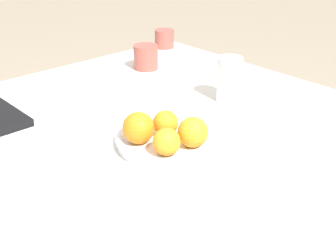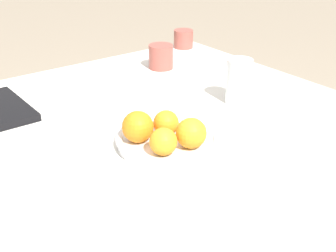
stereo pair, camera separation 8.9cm
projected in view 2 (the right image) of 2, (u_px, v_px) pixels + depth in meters
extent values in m
cube|color=silver|center=(117.00, 219.00, 1.42)|extent=(1.27, 0.87, 0.71)
cylinder|color=silver|center=(168.00, 141.00, 1.10)|extent=(0.24, 0.24, 0.02)
torus|color=silver|center=(168.00, 138.00, 1.10)|extent=(0.25, 0.25, 0.02)
sphere|color=orange|center=(166.00, 123.00, 1.10)|extent=(0.06, 0.06, 0.06)
sphere|color=orange|center=(163.00, 142.00, 1.01)|extent=(0.06, 0.06, 0.06)
sphere|color=orange|center=(191.00, 133.00, 1.04)|extent=(0.07, 0.07, 0.07)
sphere|color=orange|center=(138.00, 127.00, 1.07)|extent=(0.07, 0.07, 0.07)
cylinder|color=silver|center=(239.00, 81.00, 1.31)|extent=(0.07, 0.07, 0.13)
cylinder|color=#9E4C42|center=(161.00, 57.00, 1.59)|extent=(0.08, 0.08, 0.08)
cylinder|color=#9E4C42|center=(183.00, 39.00, 1.82)|extent=(0.07, 0.07, 0.07)
cube|color=white|center=(274.00, 126.00, 1.19)|extent=(0.10, 0.10, 0.01)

